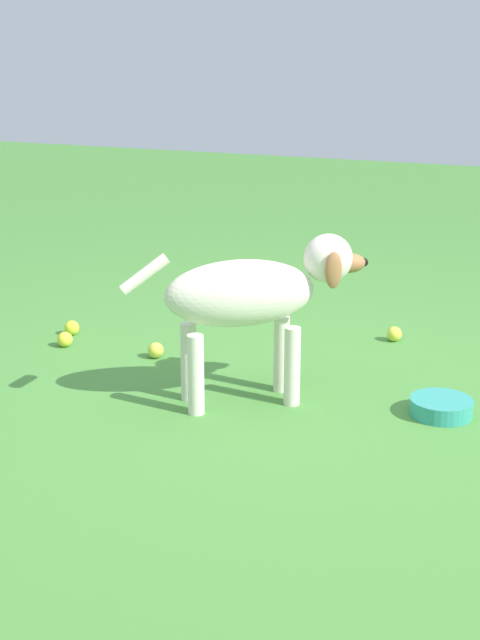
# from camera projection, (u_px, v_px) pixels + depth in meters

# --- Properties ---
(ground) EXTENTS (14.00, 14.00, 0.00)m
(ground) POSITION_uv_depth(u_px,v_px,m) (301.00, 409.00, 3.14)
(ground) COLOR #478438
(dog) EXTENTS (0.73, 0.59, 0.61)m
(dog) POSITION_uv_depth(u_px,v_px,m) (254.00, 295.00, 3.10)
(dog) COLOR silver
(dog) RESTS_ON ground
(tennis_ball_0) EXTENTS (0.07, 0.07, 0.07)m
(tennis_ball_0) POSITION_uv_depth(u_px,v_px,m) (72.00, 328.00, 3.94)
(tennis_ball_0) COLOR #CBDB2E
(tennis_ball_0) RESTS_ON ground
(tennis_ball_1) EXTENTS (0.07, 0.07, 0.07)m
(tennis_ball_1) POSITION_uv_depth(u_px,v_px,m) (258.00, 312.00, 4.17)
(tennis_ball_1) COLOR #CCD241
(tennis_ball_1) RESTS_ON ground
(tennis_ball_2) EXTENTS (0.07, 0.07, 0.07)m
(tennis_ball_2) POSITION_uv_depth(u_px,v_px,m) (394.00, 334.00, 3.85)
(tennis_ball_2) COLOR #D1D440
(tennis_ball_2) RESTS_ON ground
(tennis_ball_3) EXTENTS (0.07, 0.07, 0.07)m
(tennis_ball_3) POSITION_uv_depth(u_px,v_px,m) (156.00, 350.00, 3.65)
(tennis_ball_3) COLOR #C9D241
(tennis_ball_3) RESTS_ON ground
(tennis_ball_4) EXTENTS (0.07, 0.07, 0.07)m
(tennis_ball_4) POSITION_uv_depth(u_px,v_px,m) (65.00, 339.00, 3.78)
(tennis_ball_4) COLOR yellow
(tennis_ball_4) RESTS_ON ground
(water_bowl) EXTENTS (0.22, 0.22, 0.06)m
(water_bowl) POSITION_uv_depth(u_px,v_px,m) (441.00, 407.00, 3.08)
(water_bowl) COLOR teal
(water_bowl) RESTS_ON ground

